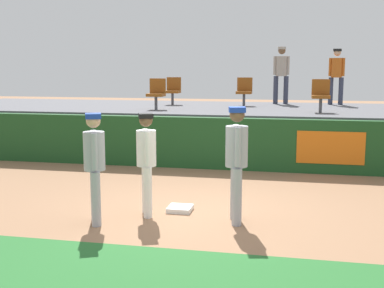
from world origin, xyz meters
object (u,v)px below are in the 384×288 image
Objects in this scene: spectator_hooded at (337,73)px; seat_back_left at (173,89)px; first_base at (180,209)px; seat_back_center at (244,90)px; player_coach_visitor at (237,156)px; player_fielder_home at (147,157)px; seat_front_left at (157,92)px; seat_front_right at (321,94)px; spectator_capped at (281,71)px; player_runner_visitor at (94,160)px.

seat_back_left is at bearing 21.92° from spectator_hooded.
first_base is 0.48× the size of seat_back_center.
first_base is 1.48m from player_coach_visitor.
seat_front_left reaches higher than player_fielder_home.
seat_front_right is 4.68m from seat_back_left.
seat_front_left reaches higher than player_coach_visitor.
seat_front_left is at bearing -180.00° from seat_front_right.
seat_front_left reaches higher than first_base.
seat_back_left is at bearing -170.25° from player_coach_visitor.
spectator_capped is (1.05, 0.99, 0.55)m from seat_back_center.
spectator_hooded is (2.71, 1.00, 0.51)m from seat_back_center.
player_runner_visitor is 6.03m from seat_front_left.
seat_back_left is 0.50× the size of spectator_hooded.
seat_back_left is (-0.67, 7.74, 0.75)m from player_runner_visitor.
player_runner_visitor is at bearing -83.41° from seat_front_left.
spectator_hooded is at bearing 78.13° from seat_front_right.
seat_back_center is (0.86, 7.16, 0.78)m from player_fielder_home.
seat_back_center and seat_front_right have the same top height.
spectator_hooded reaches higher than player_runner_visitor.
seat_front_left is 5.68m from spectator_hooded.
player_coach_visitor is (2.13, 0.49, 0.06)m from player_runner_visitor.
spectator_hooded is (4.92, 2.80, 0.51)m from seat_front_left.
seat_front_right is 3.04m from spectator_capped.
seat_front_right is at bearing -22.63° from seat_back_left.
first_base is at bearing -70.11° from seat_front_left.
player_coach_visitor reaches higher than player_runner_visitor.
player_fielder_home is at bearing 73.30° from spectator_capped.
player_fielder_home is at bearing -146.87° from first_base.
seat_front_left is (-0.69, 5.94, 0.75)m from player_runner_visitor.
spectator_hooded is at bearing 154.30° from player_coach_visitor.
spectator_capped is (2.57, 8.73, 1.31)m from player_runner_visitor.
seat_front_left reaches higher than player_runner_visitor.
first_base is at bearing -75.17° from seat_back_left.
player_coach_visitor is 7.31m from seat_back_center.
seat_back_center is 2.19m from seat_back_left.
player_fielder_home is at bearing -96.87° from seat_back_center.
seat_back_center is (0.38, 6.84, 1.71)m from first_base.
seat_back_left is (-2.19, -0.00, -0.00)m from seat_back_center.
seat_back_center is at bearing 30.60° from spectator_hooded.
spectator_capped reaches higher than seat_front_right.
seat_back_left is at bearing 168.66° from player_fielder_home.
spectator_capped reaches higher than spectator_hooded.
player_coach_visitor is at bearing -85.16° from seat_back_center.
spectator_capped is (3.24, 0.99, 0.55)m from seat_back_left.
spectator_capped is at bearing 10.70° from spectator_hooded.
first_base is 0.48× the size of seat_front_right.
first_base is 0.24× the size of spectator_hooded.
seat_front_right is at bearing 123.83° from player_runner_visitor.
player_coach_visitor is (1.48, -0.09, 0.08)m from player_fielder_home.
player_runner_visitor is (-1.14, -0.90, 0.96)m from first_base.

